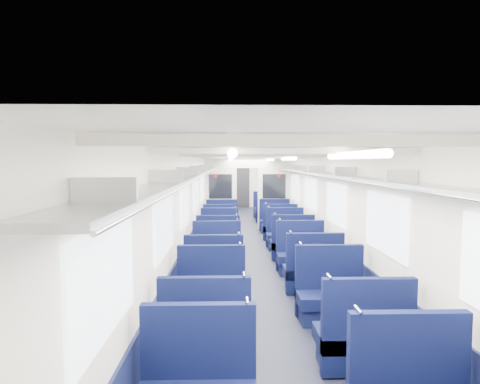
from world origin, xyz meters
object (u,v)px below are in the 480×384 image
at_px(seat_11, 301,257).
at_px(seat_19, 275,222).
at_px(seat_6, 211,298).
at_px(seat_16, 221,229).
at_px(end_door, 242,187).
at_px(seat_8, 214,276).
at_px(seat_14, 220,236).
at_px(seat_15, 285,236).
at_px(seat_21, 269,214).
at_px(seat_20, 223,213).
at_px(seat_5, 363,340).
at_px(seat_13, 292,245).
at_px(seat_22, 223,210).
at_px(seat_7, 331,297).
at_px(seat_23, 266,210).
at_px(seat_17, 280,228).
at_px(seat_9, 313,273).
at_px(seat_4, 205,339).
at_px(seat_12, 218,246).
at_px(bulkhead, 247,191).
at_px(seat_10, 217,258).
at_px(seat_18, 221,223).

xyz_separation_m(seat_11, seat_19, (0.00, 4.50, 0.00)).
bearing_deg(seat_6, seat_11, 54.14).
bearing_deg(seat_16, end_door, 84.15).
xyz_separation_m(seat_8, seat_14, (0.00, 3.44, 0.00)).
height_order(seat_15, seat_21, same).
bearing_deg(seat_15, seat_20, 110.64).
distance_m(seat_5, seat_13, 4.76).
bearing_deg(seat_22, seat_14, -90.00).
bearing_deg(seat_7, seat_20, 100.54).
distance_m(seat_14, seat_23, 5.75).
relative_size(seat_7, seat_17, 1.00).
bearing_deg(seat_15, seat_13, -90.00).
height_order(seat_14, seat_21, same).
bearing_deg(seat_17, seat_23, 90.00).
distance_m(seat_9, seat_14, 3.71).
bearing_deg(seat_16, seat_17, 2.03).
bearing_deg(seat_4, seat_5, -2.84).
distance_m(seat_5, seat_17, 6.98).
bearing_deg(seat_6, seat_21, 79.35).
xyz_separation_m(seat_12, seat_15, (1.66, 1.15, 0.00)).
distance_m(bulkhead, seat_11, 5.37).
relative_size(seat_6, seat_14, 1.00).
bearing_deg(seat_12, end_door, 85.41).
bearing_deg(seat_11, seat_4, -114.98).
xyz_separation_m(seat_7, seat_8, (-1.66, 1.06, 0.00)).
height_order(seat_14, seat_22, same).
distance_m(end_door, seat_7, 13.74).
bearing_deg(seat_13, seat_12, -177.55).
relative_size(bulkhead, seat_6, 2.62).
bearing_deg(seat_12, seat_14, 90.00).
relative_size(seat_14, seat_16, 1.00).
relative_size(seat_8, seat_17, 1.00).
distance_m(seat_11, seat_23, 7.69).
height_order(seat_16, seat_23, same).
xyz_separation_m(seat_6, seat_22, (0.00, 9.95, 0.00)).
bearing_deg(seat_19, seat_11, -90.00).
distance_m(seat_14, seat_20, 4.41).
height_order(seat_4, seat_6, same).
height_order(seat_19, seat_21, same).
height_order(seat_10, seat_18, same).
height_order(bulkhead, seat_23, bulkhead).
distance_m(bulkhead, seat_9, 6.48).
relative_size(seat_10, seat_18, 1.00).
bearing_deg(seat_23, seat_19, -90.00).
relative_size(seat_7, seat_11, 1.00).
xyz_separation_m(seat_10, seat_22, (0.00, 7.68, 0.00)).
bearing_deg(seat_5, seat_19, 90.00).
bearing_deg(seat_8, seat_11, 37.10).
distance_m(seat_4, seat_16, 6.84).
bearing_deg(seat_5, seat_15, 90.00).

